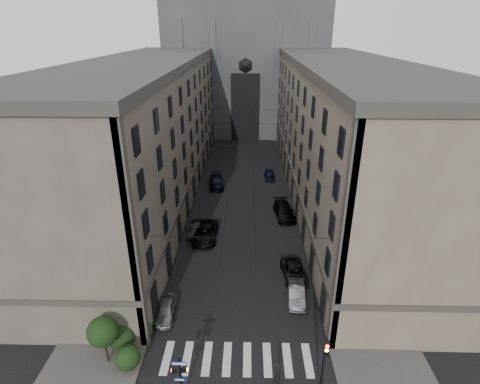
# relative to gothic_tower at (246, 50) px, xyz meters

# --- Properties ---
(sidewalk_left) EXTENTS (7.00, 80.00, 0.15)m
(sidewalk_left) POSITION_rel_gothic_tower_xyz_m (-10.50, -38.96, -17.72)
(sidewalk_left) COLOR #383533
(sidewalk_left) RESTS_ON ground
(sidewalk_right) EXTENTS (7.00, 80.00, 0.15)m
(sidewalk_right) POSITION_rel_gothic_tower_xyz_m (10.50, -38.96, -17.72)
(sidewalk_right) COLOR #383533
(sidewalk_right) RESTS_ON ground
(zebra_crossing) EXTENTS (11.00, 3.20, 0.01)m
(zebra_crossing) POSITION_rel_gothic_tower_xyz_m (0.00, -69.96, -17.79)
(zebra_crossing) COLOR beige
(zebra_crossing) RESTS_ON ground
(building_left) EXTENTS (13.60, 60.60, 18.85)m
(building_left) POSITION_rel_gothic_tower_xyz_m (-13.44, -38.96, -8.45)
(building_left) COLOR #474037
(building_left) RESTS_ON ground
(building_right) EXTENTS (13.60, 60.60, 18.85)m
(building_right) POSITION_rel_gothic_tower_xyz_m (13.44, -38.96, -8.45)
(building_right) COLOR brown
(building_right) RESTS_ON ground
(gothic_tower) EXTENTS (35.00, 23.00, 58.00)m
(gothic_tower) POSITION_rel_gothic_tower_xyz_m (0.00, 0.00, 0.00)
(gothic_tower) COLOR #2D2D33
(gothic_tower) RESTS_ON ground
(pedestrian_signal_left) EXTENTS (1.02, 0.38, 4.00)m
(pedestrian_signal_left) POSITION_rel_gothic_tower_xyz_m (-3.51, -73.46, -15.48)
(pedestrian_signal_left) COLOR black
(pedestrian_signal_left) RESTS_ON ground
(traffic_light_right) EXTENTS (0.34, 0.50, 5.20)m
(traffic_light_right) POSITION_rel_gothic_tower_xyz_m (5.60, -73.04, -14.51)
(traffic_light_right) COLOR black
(traffic_light_right) RESTS_ON ground
(shrub_cluster) EXTENTS (3.90, 4.40, 3.90)m
(shrub_cluster) POSITION_rel_gothic_tower_xyz_m (-8.72, -69.95, -16.00)
(shrub_cluster) COLOR black
(shrub_cluster) RESTS_ON sidewalk_left
(tram_wires) EXTENTS (14.00, 60.00, 0.43)m
(tram_wires) POSITION_rel_gothic_tower_xyz_m (0.00, -39.33, -10.55)
(tram_wires) COLOR black
(tram_wires) RESTS_ON ground
(car_left_near) EXTENTS (1.69, 3.86, 1.29)m
(car_left_near) POSITION_rel_gothic_tower_xyz_m (-6.20, -65.56, -17.15)
(car_left_near) COLOR slate
(car_left_near) RESTS_ON ground
(car_left_midnear) EXTENTS (1.40, 4.02, 1.32)m
(car_left_midnear) POSITION_rel_gothic_tower_xyz_m (-5.48, -51.70, -17.14)
(car_left_midnear) COLOR black
(car_left_midnear) RESTS_ON ground
(car_left_midfar) EXTENTS (2.69, 5.73, 1.58)m
(car_left_midfar) POSITION_rel_gothic_tower_xyz_m (-4.20, -52.71, -17.01)
(car_left_midfar) COLOR black
(car_left_midfar) RESTS_ON ground
(car_left_far) EXTENTS (2.79, 5.58, 1.55)m
(car_left_far) POSITION_rel_gothic_tower_xyz_m (-4.20, -36.98, -17.02)
(car_left_far) COLOR black
(car_left_far) RESTS_ON ground
(car_right_near) EXTENTS (1.70, 4.14, 1.33)m
(car_right_near) POSITION_rel_gothic_tower_xyz_m (5.15, -63.20, -17.13)
(car_right_near) COLOR gray
(car_right_near) RESTS_ON ground
(car_right_midnear) EXTENTS (2.63, 4.88, 1.30)m
(car_right_midnear) POSITION_rel_gothic_tower_xyz_m (5.32, -59.95, -17.15)
(car_right_midnear) COLOR black
(car_right_midnear) RESTS_ON ground
(car_right_midfar) EXTENTS (2.92, 5.85, 1.63)m
(car_right_midfar) POSITION_rel_gothic_tower_xyz_m (5.43, -46.96, -16.98)
(car_right_midfar) COLOR black
(car_right_midfar) RESTS_ON ground
(car_right_far) EXTENTS (1.70, 3.99, 1.35)m
(car_right_far) POSITION_rel_gothic_tower_xyz_m (4.22, -33.70, -17.13)
(car_right_far) COLOR black
(car_right_far) RESTS_ON ground
(pedestrian) EXTENTS (0.63, 0.77, 1.82)m
(pedestrian) POSITION_rel_gothic_tower_xyz_m (2.87, -71.96, -16.89)
(pedestrian) COLOR black
(pedestrian) RESTS_ON ground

